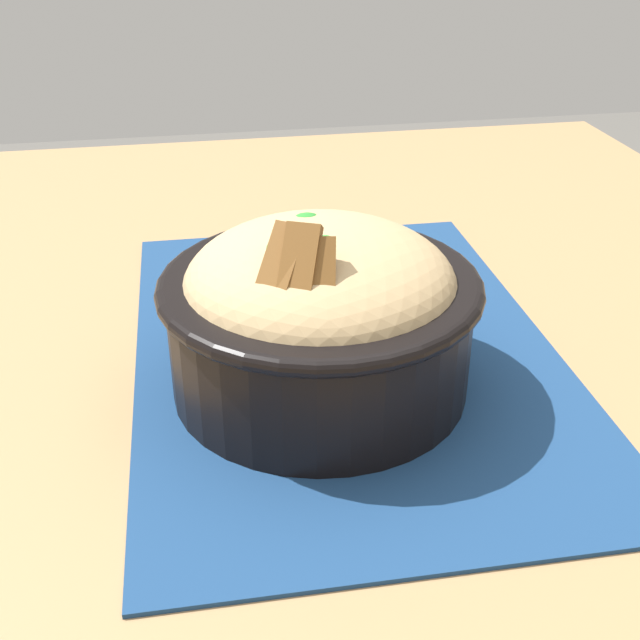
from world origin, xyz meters
name	(u,v)px	position (x,y,z in m)	size (l,w,h in m)	color
table	(363,427)	(0.00, 0.00, 0.63)	(1.09, 0.88, 0.70)	#99754C
placemat	(344,347)	(0.00, 0.02, 0.70)	(0.44, 0.30, 0.00)	navy
bowl	(320,309)	(-0.04, 0.04, 0.76)	(0.21, 0.21, 0.13)	black
fork	(307,277)	(0.12, 0.02, 0.71)	(0.02, 0.13, 0.00)	silver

